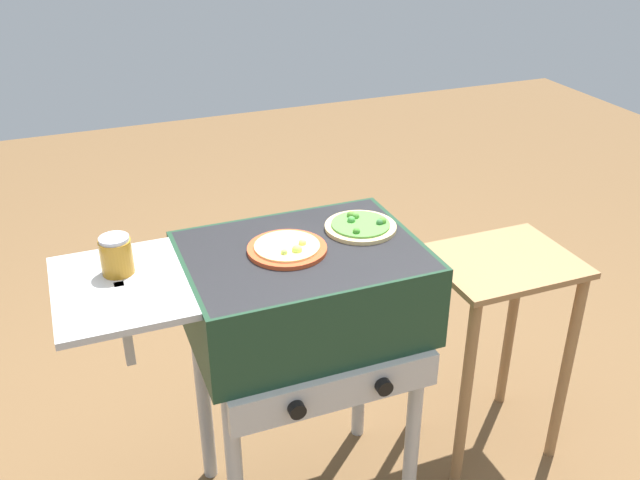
% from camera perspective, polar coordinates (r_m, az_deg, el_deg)
% --- Properties ---
extents(grill, '(0.96, 0.53, 0.90)m').
position_cam_1_polar(grill, '(1.94, -1.72, -4.67)').
color(grill, '#193823').
rests_on(grill, ground_plane).
extents(pizza_cheese, '(0.21, 0.21, 0.04)m').
position_cam_1_polar(pizza_cheese, '(1.86, -2.67, -0.67)').
color(pizza_cheese, '#C64723').
rests_on(pizza_cheese, grill).
extents(pizza_veggie, '(0.20, 0.20, 0.03)m').
position_cam_1_polar(pizza_veggie, '(1.98, 3.32, 1.16)').
color(pizza_veggie, '#E0C17F').
rests_on(pizza_veggie, grill).
extents(sauce_jar, '(0.08, 0.08, 0.10)m').
position_cam_1_polar(sauce_jar, '(1.82, -16.23, -1.20)').
color(sauce_jar, '#B77A1E').
rests_on(sauce_jar, grill).
extents(prep_table, '(0.44, 0.36, 0.74)m').
position_cam_1_polar(prep_table, '(2.34, 14.11, -5.95)').
color(prep_table, olive).
rests_on(prep_table, ground_plane).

